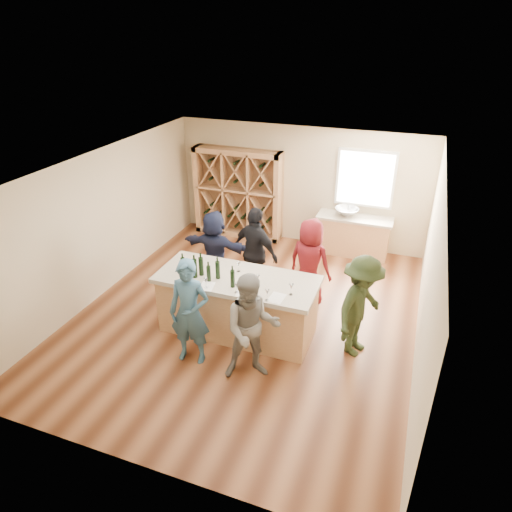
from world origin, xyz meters
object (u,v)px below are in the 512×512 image
(tasting_counter_base, at_px, (238,306))
(person_far_mid, at_px, (256,252))
(person_server, at_px, (360,307))
(wine_bottle_c, at_px, (201,266))
(wine_bottle_b, at_px, (195,268))
(wine_bottle_a, at_px, (183,266))
(person_near_left, at_px, (190,312))
(wine_bottle_f, at_px, (233,279))
(sink, at_px, (347,212))
(wine_rack, at_px, (238,193))
(wine_bottle_e, at_px, (218,270))
(wine_bottle_d, at_px, (209,274))
(person_near_right, at_px, (252,328))
(person_far_left, at_px, (215,249))
(person_far_right, at_px, (310,263))

(tasting_counter_base, distance_m, person_far_mid, 1.35)
(person_server, bearing_deg, wine_bottle_c, 115.62)
(wine_bottle_b, distance_m, person_server, 2.76)
(tasting_counter_base, relative_size, wine_bottle_a, 8.77)
(person_near_left, bearing_deg, wine_bottle_f, 48.00)
(wine_bottle_c, height_order, person_far_mid, person_far_mid)
(sink, relative_size, tasting_counter_base, 0.21)
(wine_bottle_c, bearing_deg, wine_rack, 103.38)
(wine_bottle_e, xyz_separation_m, wine_bottle_f, (0.34, -0.17, -0.01))
(wine_bottle_d, xyz_separation_m, wine_bottle_f, (0.44, -0.04, 0.01))
(wine_rack, distance_m, tasting_counter_base, 4.12)
(person_far_mid, bearing_deg, wine_bottle_f, 118.70)
(person_near_right, bearing_deg, person_near_left, 153.56)
(person_near_right, xyz_separation_m, person_far_left, (-1.65, 2.27, -0.06))
(wine_rack, height_order, wine_bottle_f, wine_rack)
(wine_bottle_c, height_order, person_near_right, person_near_right)
(sink, bearing_deg, person_far_mid, -118.46)
(wine_bottle_b, distance_m, wine_bottle_c, 0.13)
(wine_bottle_c, bearing_deg, wine_bottle_e, -0.99)
(person_far_left, bearing_deg, wine_bottle_b, 104.87)
(wine_bottle_f, bearing_deg, person_far_right, 61.64)
(person_far_mid, distance_m, wine_bottle_f, 1.62)
(sink, bearing_deg, wine_bottle_b, -114.99)
(person_near_left, bearing_deg, wine_bottle_c, 95.85)
(person_near_right, height_order, person_server, person_server)
(sink, xyz_separation_m, wine_bottle_f, (-1.13, -4.01, 0.22))
(person_near_left, height_order, person_far_left, person_near_left)
(tasting_counter_base, bearing_deg, wine_bottle_f, -80.54)
(person_far_left, bearing_deg, wine_bottle_d, 113.63)
(wine_bottle_d, distance_m, person_near_left, 0.76)
(wine_bottle_c, bearing_deg, tasting_counter_base, 11.99)
(wine_rack, relative_size, person_near_left, 1.23)
(wine_bottle_b, xyz_separation_m, person_near_right, (1.29, -0.74, -0.37))
(wine_bottle_a, bearing_deg, person_server, 6.40)
(wine_bottle_d, xyz_separation_m, wine_bottle_e, (0.10, 0.13, 0.02))
(person_near_left, distance_m, person_far_left, 2.34)
(wine_bottle_f, bearing_deg, wine_bottle_e, 153.34)
(person_far_right, bearing_deg, wine_bottle_b, 58.54)
(tasting_counter_base, relative_size, person_server, 1.49)
(wine_bottle_a, relative_size, wine_bottle_c, 0.91)
(wine_bottle_d, xyz_separation_m, person_far_left, (-0.63, 1.57, -0.41))
(wine_bottle_a, xyz_separation_m, wine_bottle_d, (0.51, -0.08, -0.01))
(person_far_left, bearing_deg, person_near_right, 127.74)
(person_near_right, xyz_separation_m, person_far_right, (0.29, 2.29, -0.01))
(wine_bottle_d, bearing_deg, person_server, 9.55)
(wine_bottle_d, distance_m, person_far_left, 1.74)
(person_near_left, bearing_deg, tasting_counter_base, 59.90)
(wine_bottle_c, bearing_deg, person_server, 5.86)
(wine_bottle_e, bearing_deg, person_near_left, -98.12)
(tasting_counter_base, xyz_separation_m, wine_bottle_f, (0.05, -0.30, 0.73))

